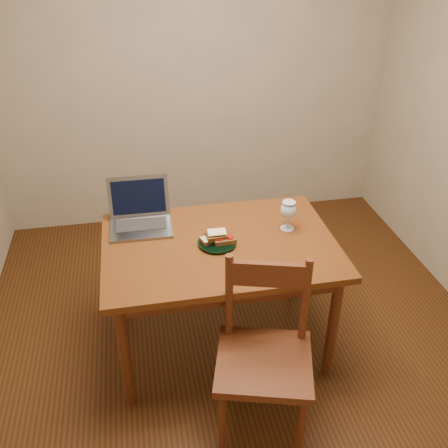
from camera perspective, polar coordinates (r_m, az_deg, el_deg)
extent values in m
cube|color=black|center=(3.30, 1.18, -12.62)|extent=(3.20, 3.20, 0.02)
cube|color=gray|center=(4.08, -3.50, 17.38)|extent=(3.20, 0.02, 2.60)
cube|color=gray|center=(1.32, 17.30, -18.85)|extent=(3.20, 0.02, 2.60)
cube|color=#421C0B|center=(2.80, -0.50, -2.53)|extent=(1.30, 0.90, 0.04)
cylinder|color=#411E0D|center=(2.73, -11.24, -14.54)|extent=(0.06, 0.06, 0.70)
cylinder|color=#411E0D|center=(2.89, 12.31, -11.41)|extent=(0.06, 0.06, 0.70)
cylinder|color=#411E0D|center=(3.29, -11.52, -5.35)|extent=(0.06, 0.06, 0.70)
cylinder|color=#411E0D|center=(3.43, 7.81, -3.25)|extent=(0.06, 0.06, 0.70)
cube|color=#411E0D|center=(2.49, 4.60, -15.55)|extent=(0.56, 0.54, 0.04)
cube|color=#411E0D|center=(2.35, 5.09, -5.76)|extent=(0.36, 0.13, 0.13)
cylinder|color=black|center=(2.77, -0.79, -2.21)|extent=(0.22, 0.22, 0.02)
cube|color=slate|center=(2.94, -9.44, -0.53)|extent=(0.36, 0.26, 0.02)
cube|color=slate|center=(3.02, -9.75, 3.15)|extent=(0.36, 0.08, 0.24)
cube|color=black|center=(3.02, -9.75, 3.15)|extent=(0.32, 0.06, 0.20)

